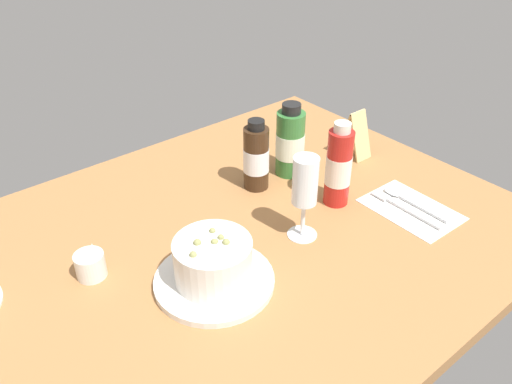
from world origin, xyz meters
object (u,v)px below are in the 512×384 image
object	(u,v)px
cutlery_setting	(409,208)
wine_glass	(305,185)
creamer_jug	(90,264)
sauce_bottle_brown	(256,158)
sauce_bottle_red	(339,167)
sauce_bottle_green	(290,143)
menu_card	(355,134)
porridge_bowl	(213,264)

from	to	relation	value
cutlery_setting	wine_glass	bearing A→B (deg)	161.45
creamer_jug	sauce_bottle_brown	size ratio (longest dim) A/B	0.37
cutlery_setting	sauce_bottle_brown	world-z (taller)	sauce_bottle_brown
creamer_jug	sauce_bottle_red	bearing A→B (deg)	-13.01
wine_glass	sauce_bottle_red	bearing A→B (deg)	15.83
cutlery_setting	sauce_bottle_green	bearing A→B (deg)	109.28
sauce_bottle_brown	menu_card	size ratio (longest dim) A/B	1.39
porridge_bowl	cutlery_setting	size ratio (longest dim) A/B	1.07
porridge_bowl	sauce_bottle_green	distance (cm)	39.17
cutlery_setting	creamer_jug	size ratio (longest dim) A/B	3.26
creamer_jug	wine_glass	bearing A→B (deg)	-22.82
sauce_bottle_green	cutlery_setting	bearing A→B (deg)	-70.72
sauce_bottle_green	menu_card	world-z (taller)	sauce_bottle_green
sauce_bottle_green	porridge_bowl	bearing A→B (deg)	-151.44
wine_glass	sauce_bottle_red	distance (cm)	13.89
cutlery_setting	creamer_jug	xyz separation A→B (cm)	(-58.31, 22.59, 2.08)
creamer_jug	sauce_bottle_green	xyz separation A→B (cm)	(49.15, 3.59, 5.23)
sauce_bottle_brown	sauce_bottle_green	xyz separation A→B (cm)	(9.43, -0.26, 0.44)
wine_glass	sauce_bottle_brown	distance (cm)	19.66
sauce_bottle_brown	creamer_jug	bearing A→B (deg)	-174.46
wine_glass	menu_card	size ratio (longest dim) A/B	1.49
sauce_bottle_red	sauce_bottle_green	size ratio (longest dim) A/B	1.08
wine_glass	cutlery_setting	bearing A→B (deg)	-18.55
cutlery_setting	sauce_bottle_red	bearing A→B (deg)	130.69
porridge_bowl	wine_glass	bearing A→B (deg)	0.42
creamer_jug	menu_card	xyz separation A→B (cm)	(66.52, -0.12, 3.23)
cutlery_setting	creamer_jug	distance (cm)	62.57
wine_glass	sauce_bottle_green	bearing A→B (deg)	53.50
sauce_bottle_brown	menu_card	distance (cm)	27.14
porridge_bowl	sauce_bottle_green	xyz separation A→B (cm)	(34.28, 18.66, 3.40)
sauce_bottle_brown	porridge_bowl	bearing A→B (deg)	-142.71
porridge_bowl	creamer_jug	distance (cm)	21.26
cutlery_setting	sauce_bottle_red	xyz separation A→B (cm)	(-9.78, 11.38, 8.02)
porridge_bowl	menu_card	bearing A→B (deg)	16.14
porridge_bowl	menu_card	distance (cm)	53.78
cutlery_setting	menu_card	world-z (taller)	menu_card
sauce_bottle_red	sauce_bottle_brown	size ratio (longest dim) A/B	1.15
cutlery_setting	sauce_bottle_brown	distance (cm)	33.04
sauce_bottle_red	menu_card	world-z (taller)	sauce_bottle_red
cutlery_setting	menu_card	distance (cm)	24.50
sauce_bottle_red	cutlery_setting	bearing A→B (deg)	-49.31
creamer_jug	sauce_bottle_brown	bearing A→B (deg)	5.54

